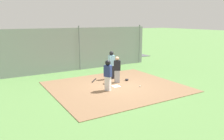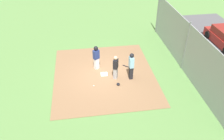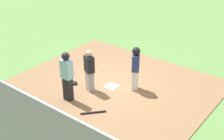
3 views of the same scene
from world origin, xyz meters
The scene contains 9 objects.
ground_plane centered at (0.00, 0.00, 0.00)m, with size 140.00×140.00×0.00m, color #5B8947.
dirt_infield centered at (0.00, 0.00, 0.01)m, with size 7.20×6.40×0.03m, color #896647.
home_plate centered at (0.00, 0.00, 0.04)m, with size 0.44×0.44×0.02m, color white.
catcher centered at (-0.49, -0.67, 0.86)m, with size 0.45×0.39×1.60m.
umpire centered at (-0.66, -1.61, 0.99)m, with size 0.39×0.27×1.80m.
runner centered at (0.77, 0.41, 0.99)m, with size 0.42×0.46×1.68m.
baseball_bat centered at (0.57, -1.71, 0.06)m, with size 0.06×0.06×0.84m, color black.
catcher_mask centered at (-1.24, -0.72, 0.09)m, with size 0.24×0.20×0.12m, color black.
baseball centered at (-1.14, 0.77, 0.07)m, with size 0.07×0.07×0.07m, color white.
Camera 3 is at (6.12, -7.86, 5.92)m, focal length 49.28 mm.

